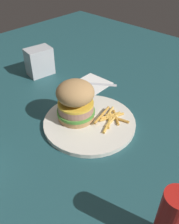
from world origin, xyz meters
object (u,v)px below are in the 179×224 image
(ketchup_bottle, at_px, (170,220))
(fork, at_px, (91,83))
(napkin_dispenser, at_px, (39,62))
(napkin, at_px, (92,84))
(sandwich, at_px, (76,100))
(plate, at_px, (90,122))
(fries_pile, at_px, (111,118))

(ketchup_bottle, bearing_deg, fork, 56.56)
(ketchup_bottle, bearing_deg, napkin_dispenser, 70.80)
(napkin, bearing_deg, ketchup_bottle, -123.60)
(sandwich, height_order, fork, sandwich)
(plate, xyz_separation_m, ketchup_bottle, (-0.14, -0.31, 0.06))
(fork, bearing_deg, sandwich, -148.81)
(fries_pile, bearing_deg, fork, 57.59)
(fries_pile, height_order, napkin, fries_pile)
(plate, relative_size, fries_pile, 2.44)
(napkin, bearing_deg, napkin_dispenser, 112.50)
(fries_pile, bearing_deg, ketchup_bottle, -124.12)
(fork, bearing_deg, fries_pile, -122.41)
(ketchup_bottle, bearing_deg, fries_pile, 55.88)
(plate, height_order, ketchup_bottle, ketchup_bottle)
(plate, xyz_separation_m, fork, (0.16, 0.14, -0.00))
(fork, bearing_deg, plate, -138.11)
(sandwich, height_order, ketchup_bottle, ketchup_bottle)
(sandwich, distance_m, ketchup_bottle, 0.37)
(ketchup_bottle, bearing_deg, sandwich, 70.24)
(fries_pile, bearing_deg, plate, 139.89)
(napkin, height_order, fork, fork)
(napkin, distance_m, fork, 0.00)
(napkin, relative_size, fork, 0.73)
(plate, bearing_deg, sandwich, 110.59)
(fries_pile, distance_m, ketchup_bottle, 0.33)
(sandwich, relative_size, napkin_dispenser, 1.14)
(plate, distance_m, napkin, 0.21)
(sandwich, distance_m, fork, 0.21)
(napkin, bearing_deg, fork, 125.45)
(fork, bearing_deg, napkin_dispenser, 112.40)
(plate, xyz_separation_m, napkin, (0.16, 0.14, -0.01))
(napkin, xyz_separation_m, fork, (-0.00, 0.00, 0.00))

